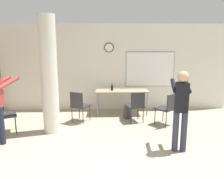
# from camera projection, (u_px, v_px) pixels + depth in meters

# --- Properties ---
(wall_back) EXTENTS (8.00, 0.15, 2.80)m
(wall_back) POSITION_uv_depth(u_px,v_px,m) (108.00, 68.00, 7.17)
(wall_back) COLOR silver
(wall_back) RESTS_ON ground_plane
(support_pillar) EXTENTS (0.39, 0.39, 2.80)m
(support_pillar) POSITION_uv_depth(u_px,v_px,m) (49.00, 76.00, 5.18)
(support_pillar) COLOR silver
(support_pillar) RESTS_ON ground_plane
(folding_table) EXTENTS (1.63, 0.62, 0.75)m
(folding_table) POSITION_uv_depth(u_px,v_px,m) (122.00, 92.00, 6.78)
(folding_table) COLOR tan
(folding_table) RESTS_ON ground_plane
(bottle_on_table) EXTENTS (0.07, 0.07, 0.22)m
(bottle_on_table) POSITION_uv_depth(u_px,v_px,m) (112.00, 88.00, 6.74)
(bottle_on_table) COLOR black
(bottle_on_table) RESTS_ON folding_table
(waste_bin) EXTENTS (0.26, 0.26, 0.39)m
(waste_bin) POSITION_uv_depth(u_px,v_px,m) (128.00, 112.00, 6.42)
(waste_bin) COLOR #38383D
(waste_bin) RESTS_ON ground_plane
(chair_table_left) EXTENTS (0.59, 0.59, 0.87)m
(chair_table_left) POSITION_uv_depth(u_px,v_px,m) (79.00, 104.00, 6.02)
(chair_table_left) COLOR #2D2D33
(chair_table_left) RESTS_ON ground_plane
(chair_table_right) EXTENTS (0.54, 0.54, 0.87)m
(chair_table_right) POSITION_uv_depth(u_px,v_px,m) (136.00, 104.00, 6.01)
(chair_table_right) COLOR #2D2D33
(chair_table_right) RESTS_ON ground_plane
(chair_mid_room) EXTENTS (0.62, 0.62, 0.87)m
(chair_mid_room) POSITION_uv_depth(u_px,v_px,m) (167.00, 107.00, 5.77)
(chair_mid_room) COLOR #2D2D33
(chair_mid_room) RESTS_ON ground_plane
(chair_by_left_wall) EXTENTS (0.58, 0.58, 0.87)m
(chair_by_left_wall) POSITION_uv_depth(u_px,v_px,m) (3.00, 113.00, 5.22)
(chair_by_left_wall) COLOR #2D2D33
(chair_by_left_wall) RESTS_ON ground_plane
(person_playing_side) EXTENTS (0.43, 0.66, 1.62)m
(person_playing_side) POSITION_uv_depth(u_px,v_px,m) (181.00, 105.00, 4.26)
(person_playing_side) COLOR #2D3347
(person_playing_side) RESTS_ON ground_plane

